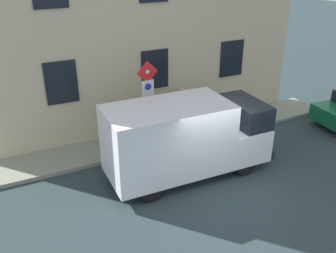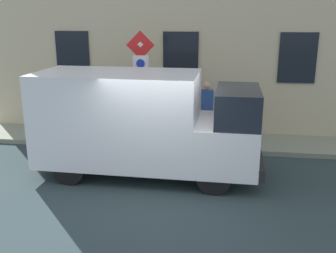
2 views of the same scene
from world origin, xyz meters
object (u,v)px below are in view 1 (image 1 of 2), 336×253
at_px(delivery_van, 185,137).
at_px(bicycle_green, 174,121).
at_px(sign_post_stacked, 148,93).
at_px(bicycle_red, 194,116).
at_px(pedestrian, 181,107).

distance_m(delivery_van, bicycle_green, 3.17).
xyz_separation_m(sign_post_stacked, bicycle_red, (0.96, -2.45, -1.73)).
xyz_separation_m(delivery_van, bicycle_green, (2.87, -1.07, -0.82)).
bearing_deg(pedestrian, sign_post_stacked, 111.38).
bearing_deg(delivery_van, pedestrian, 65.33).
height_order(bicycle_red, bicycle_green, same).
bearing_deg(pedestrian, bicycle_red, -93.20).
xyz_separation_m(delivery_van, pedestrian, (2.84, -1.37, -0.26)).
relative_size(sign_post_stacked, delivery_van, 0.58).
distance_m(delivery_van, bicycle_red, 3.60).
distance_m(bicycle_red, pedestrian, 0.85).
height_order(delivery_van, bicycle_green, delivery_van).
bearing_deg(bicycle_green, sign_post_stacked, 33.32).
bearing_deg(bicycle_red, bicycle_green, -3.67).
distance_m(delivery_van, pedestrian, 3.17).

